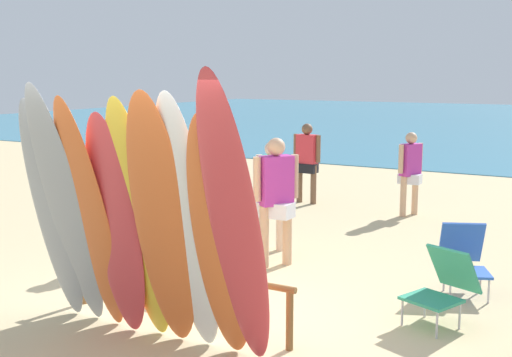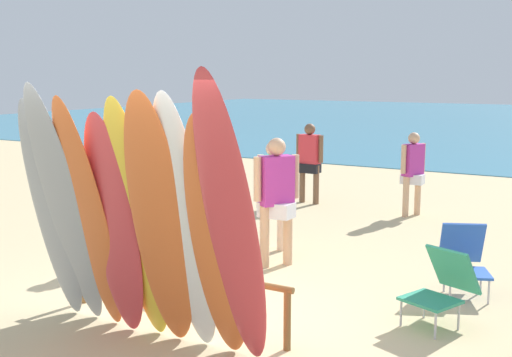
% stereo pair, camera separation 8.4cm
% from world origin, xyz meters
% --- Properties ---
extents(ground, '(60.00, 60.00, 0.00)m').
position_xyz_m(ground, '(0.00, 14.00, 0.00)').
color(ground, '#D3BC8C').
extents(surfboard_rack, '(2.67, 0.07, 0.62)m').
position_xyz_m(surfboard_rack, '(0.00, 0.00, 0.48)').
color(surfboard_rack, brown).
rests_on(surfboard_rack, ground).
extents(surfboard_grey_0, '(0.51, 0.65, 2.33)m').
position_xyz_m(surfboard_grey_0, '(-1.13, -0.55, 1.16)').
color(surfboard_grey_0, '#999EA3').
rests_on(surfboard_grey_0, ground).
extents(surfboard_grey_1, '(0.54, 0.81, 2.48)m').
position_xyz_m(surfboard_grey_1, '(-0.86, -0.62, 1.24)').
color(surfboard_grey_1, '#999EA3').
rests_on(surfboard_grey_1, ground).
extents(surfboard_orange_2, '(0.51, 0.74, 2.37)m').
position_xyz_m(surfboard_orange_2, '(-0.56, -0.61, 1.18)').
color(surfboard_orange_2, orange).
rests_on(surfboard_orange_2, ground).
extents(surfboard_red_3, '(0.55, 0.52, 2.22)m').
position_xyz_m(surfboard_red_3, '(-0.29, -0.56, 1.11)').
color(surfboard_red_3, '#D13D42').
rests_on(surfboard_red_3, ground).
extents(surfboard_yellow_4, '(0.58, 0.66, 2.37)m').
position_xyz_m(surfboard_yellow_4, '(-0.02, -0.54, 1.18)').
color(surfboard_yellow_4, yellow).
rests_on(surfboard_yellow_4, ground).
extents(surfboard_orange_5, '(0.64, 0.73, 2.43)m').
position_xyz_m(surfboard_orange_5, '(0.28, -0.59, 1.21)').
color(surfboard_orange_5, orange).
rests_on(surfboard_orange_5, ground).
extents(surfboard_white_6, '(0.55, 0.67, 2.42)m').
position_xyz_m(surfboard_white_6, '(0.54, -0.54, 1.21)').
color(surfboard_white_6, white).
rests_on(surfboard_white_6, ground).
extents(surfboard_orange_7, '(0.56, 0.70, 2.26)m').
position_xyz_m(surfboard_orange_7, '(0.88, -0.57, 1.13)').
color(surfboard_orange_7, orange).
rests_on(surfboard_orange_7, ground).
extents(surfboard_red_8, '(0.55, 0.85, 2.61)m').
position_xyz_m(surfboard_red_8, '(1.09, -0.67, 1.31)').
color(surfboard_red_8, '#D13D42').
rests_on(surfboard_red_8, ground).
extents(beachgoer_near_rack, '(0.60, 0.25, 1.58)m').
position_xyz_m(beachgoer_near_rack, '(-1.50, 6.40, 0.91)').
color(beachgoer_near_rack, brown).
rests_on(beachgoer_near_rack, ground).
extents(beachgoer_midbeach, '(0.59, 0.29, 1.59)m').
position_xyz_m(beachgoer_midbeach, '(-0.52, 3.06, 0.91)').
color(beachgoer_midbeach, beige).
rests_on(beachgoer_midbeach, ground).
extents(beachgoer_by_water, '(0.45, 0.55, 1.72)m').
position_xyz_m(beachgoer_by_water, '(-0.07, 2.31, 0.99)').
color(beachgoer_by_water, tan).
rests_on(beachgoer_by_water, ground).
extents(beachgoer_strolling, '(0.39, 0.52, 1.51)m').
position_xyz_m(beachgoer_strolling, '(0.61, 6.26, 0.87)').
color(beachgoer_strolling, tan).
rests_on(beachgoer_strolling, ground).
extents(beachgoer_photographing, '(0.44, 0.63, 1.68)m').
position_xyz_m(beachgoer_photographing, '(-1.69, 2.11, 0.97)').
color(beachgoer_photographing, tan).
rests_on(beachgoer_photographing, ground).
extents(beach_chair_red, '(0.73, 0.82, 0.82)m').
position_xyz_m(beach_chair_red, '(2.34, 2.45, 0.43)').
color(beach_chair_red, '#B7B7BC').
rests_on(beach_chair_red, ground).
extents(beach_chair_striped, '(0.74, 0.88, 0.79)m').
position_xyz_m(beach_chair_striped, '(2.36, 1.36, 0.42)').
color(beach_chair_striped, '#B7B7BC').
rests_on(beach_chair_striped, ground).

